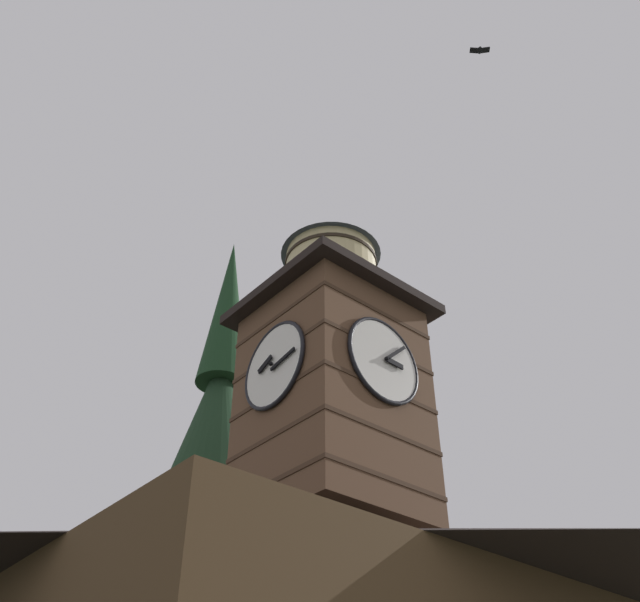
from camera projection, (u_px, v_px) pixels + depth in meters
The scene contains 3 objects.
clock_tower at pixel (332, 375), 17.29m from camera, with size 4.06×4.06×8.72m.
pine_tree_behind at pixel (203, 572), 21.42m from camera, with size 5.71×5.71×21.27m.
flying_bird_high at pixel (480, 50), 18.79m from camera, with size 0.48×0.46×0.12m.
Camera 1 is at (7.56, 8.15, 1.81)m, focal length 40.80 mm.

